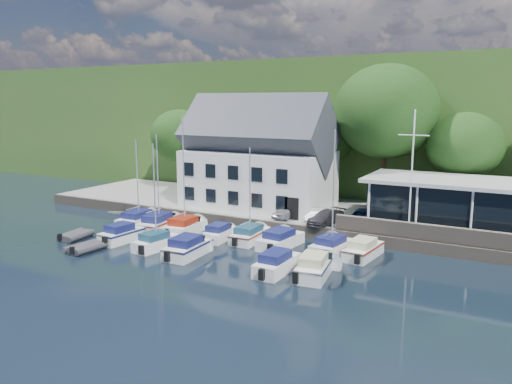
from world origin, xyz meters
TOP-DOWN VIEW (x-y plane):
  - ground at (0.00, 0.00)m, footprint 180.00×180.00m
  - quay at (0.00, 17.50)m, footprint 60.00×13.00m
  - quay_face at (0.00, 11.00)m, footprint 60.00×0.30m
  - hillside at (0.00, 62.00)m, footprint 160.00×75.00m
  - field_patch at (8.00, 70.00)m, footprint 50.00×30.00m
  - harbor_building at (-7.00, 16.50)m, footprint 14.40×8.20m
  - club_pavilion at (11.00, 16.00)m, footprint 13.20×7.20m
  - seawall at (12.00, 11.40)m, footprint 18.00×0.50m
  - gangway at (-16.50, 9.00)m, footprint 1.20×6.00m
  - car_silver at (-2.21, 13.10)m, footprint 1.88×3.79m
  - car_white at (0.73, 13.06)m, footprint 1.23×3.44m
  - car_dgrey at (1.68, 12.47)m, footprint 2.64×4.34m
  - car_blue at (4.47, 13.62)m, footprint 1.73×4.08m
  - flagpole at (8.57, 12.47)m, footprint 2.33×0.20m
  - tree_0 at (-20.18, 21.28)m, footprint 6.87×6.87m
  - tree_1 at (-13.29, 21.76)m, footprint 6.52×6.52m
  - tree_2 at (-3.10, 22.52)m, footprint 7.42×7.42m
  - tree_3 at (3.94, 22.46)m, footprint 10.19×10.19m
  - tree_4 at (11.26, 22.39)m, footprint 6.86×6.86m
  - boat_r1_0 at (-14.68, 7.53)m, footprint 2.38×6.62m
  - boat_r1_1 at (-11.93, 7.07)m, footprint 2.84×6.97m
  - boat_r1_2 at (-9.27, 7.27)m, footprint 2.69×6.38m
  - boat_r1_3 at (-5.59, 7.03)m, footprint 2.05×5.24m
  - boat_r1_4 at (-3.12, 7.79)m, footprint 2.21×6.09m
  - boat_r1_5 at (-0.22, 7.52)m, footprint 2.84×6.55m
  - boat_r1_6 at (3.91, 7.86)m, footprint 2.92×5.99m
  - boat_r1_7 at (6.28, 7.99)m, footprint 2.49×6.07m
  - boat_r2_0 at (-12.26, 2.72)m, footprint 2.31×5.62m
  - boat_r2_1 at (-8.46, 2.44)m, footprint 2.53×5.71m
  - boat_r2_2 at (-5.26, 2.18)m, footprint 2.48×6.16m
  - boat_r2_3 at (2.13, 2.08)m, footprint 1.96×6.08m
  - boat_r2_4 at (4.64, 2.52)m, footprint 2.83×6.24m
  - dinghy_0 at (-16.35, 1.58)m, footprint 2.24×3.31m
  - dinghy_1 at (-12.86, -0.54)m, footprint 2.13×3.27m

SIDE VIEW (x-z plane):
  - ground at x=0.00m, z-range 0.00..0.00m
  - gangway at x=-16.50m, z-range -0.70..0.70m
  - dinghy_0 at x=-16.35m, z-range 0.00..0.72m
  - dinghy_1 at x=-12.86m, z-range 0.00..0.73m
  - quay at x=0.00m, z-range 0.00..1.00m
  - quay_face at x=0.00m, z-range 0.00..1.00m
  - boat_r1_3 at x=-5.59m, z-range 0.00..1.37m
  - boat_r1_7 at x=6.28m, z-range 0.00..1.45m
  - boat_r1_5 at x=-0.22m, z-range 0.00..1.46m
  - boat_r2_3 at x=2.13m, z-range 0.00..1.51m
  - boat_r2_2 at x=-5.26m, z-range 0.00..1.54m
  - boat_r2_4 at x=4.64m, z-range 0.00..1.54m
  - boat_r2_0 at x=-12.26m, z-range 0.00..1.54m
  - car_white at x=0.73m, z-range 1.00..2.13m
  - car_dgrey at x=1.68m, z-range 1.00..2.18m
  - seawall at x=12.00m, z-range 1.00..2.20m
  - car_silver at x=-2.21m, z-range 1.00..2.24m
  - car_blue at x=4.47m, z-range 1.00..2.38m
  - club_pavilion at x=11.00m, z-range 1.00..5.10m
  - boat_r1_4 at x=-3.12m, z-range 0.00..8.38m
  - boat_r2_1 at x=-8.46m, z-range 0.00..8.48m
  - boat_r1_6 at x=3.91m, z-range 0.00..8.51m
  - boat_r1_0 at x=-14.68m, z-range 0.00..8.81m
  - boat_r1_2 at x=-9.27m, z-range 0.00..9.15m
  - boat_r1_1 at x=-11.93m, z-range 0.00..9.48m
  - harbor_building at x=-7.00m, z-range 1.00..9.70m
  - tree_1 at x=-13.29m, z-range 1.00..9.92m
  - tree_4 at x=11.26m, z-range 1.00..10.38m
  - tree_0 at x=-20.18m, z-range 1.00..10.39m
  - flagpole at x=8.57m, z-range 1.00..10.71m
  - tree_2 at x=-3.10m, z-range 1.00..11.14m
  - tree_3 at x=3.94m, z-range 1.00..14.93m
  - hillside at x=0.00m, z-range 0.00..16.00m
  - field_patch at x=8.00m, z-range 16.00..16.30m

